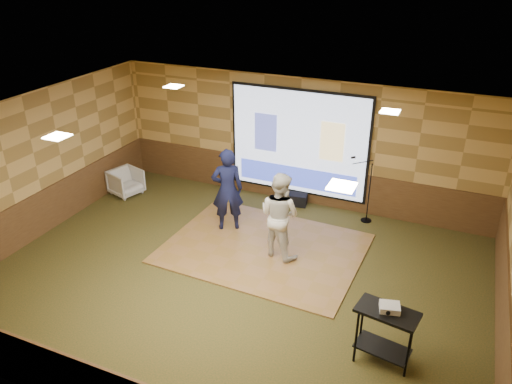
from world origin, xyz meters
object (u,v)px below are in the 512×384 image
at_px(player_left, 227,190).
at_px(dance_floor, 264,248).
at_px(av_table, 385,327).
at_px(projector, 390,307).
at_px(player_right, 280,215).
at_px(banquet_chair, 126,182).
at_px(mic_stand, 366,201).
at_px(projector_screen, 298,144).
at_px(duffel_bag, 297,199).

bearing_deg(player_left, dance_floor, 125.81).
distance_m(av_table, projector, 0.33).
bearing_deg(player_right, banquet_chair, 2.88).
xyz_separation_m(player_right, mic_stand, (1.26, 2.07, -0.41)).
relative_size(av_table, projector, 3.27).
distance_m(dance_floor, projector, 3.63).
distance_m(projector_screen, dance_floor, 2.73).
distance_m(player_left, projector, 4.60).
distance_m(mic_stand, duffel_bag, 1.67).
bearing_deg(player_right, projector, 156.66).
bearing_deg(player_left, projector_screen, -146.80).
xyz_separation_m(projector, banquet_chair, (-6.91, 3.08, -0.65)).
relative_size(projector, banquet_chair, 0.40).
distance_m(av_table, banquet_chair, 7.57).
xyz_separation_m(player_left, projector, (3.83, -2.55, 0.02)).
xyz_separation_m(player_right, projector, (2.44, -2.02, 0.06)).
xyz_separation_m(projector_screen, mic_stand, (1.72, -0.31, -0.98)).
bearing_deg(banquet_chair, player_left, -82.55).
distance_m(dance_floor, player_right, 0.97).
bearing_deg(projector_screen, dance_floor, -87.29).
height_order(projector, duffel_bag, projector).
bearing_deg(projector, player_right, 126.48).
bearing_deg(player_right, projector_screen, -62.60).
height_order(dance_floor, mic_stand, mic_stand).
height_order(av_table, projector, projector).
xyz_separation_m(projector, duffel_bag, (-2.81, 4.21, -0.83)).
relative_size(dance_floor, banquet_chair, 5.50).
xyz_separation_m(dance_floor, av_table, (2.78, -2.13, 0.62)).
bearing_deg(projector, player_left, 132.39).
bearing_deg(player_right, player_left, -4.72).
distance_m(player_left, banquet_chair, 3.19).
bearing_deg(dance_floor, av_table, -37.43).
bearing_deg(duffel_bag, banquet_chair, -164.59).
distance_m(dance_floor, player_left, 1.46).
bearing_deg(banquet_chair, projector_screen, -54.55).
distance_m(player_left, mic_stand, 3.09).
bearing_deg(av_table, mic_stand, 105.80).
relative_size(mic_stand, duffel_bag, 3.37).
relative_size(projector, duffel_bag, 0.63).
xyz_separation_m(projector_screen, player_left, (-0.92, -1.85, -0.53)).
distance_m(player_left, av_table, 4.61).
xyz_separation_m(dance_floor, banquet_chair, (-4.11, 0.98, 0.31)).
distance_m(projector_screen, player_right, 2.49).
bearing_deg(player_left, banquet_chair, -40.20).
xyz_separation_m(player_left, mic_stand, (2.64, 1.54, -0.45)).
bearing_deg(projector_screen, projector, -56.54).
xyz_separation_m(player_right, duffel_bag, (-0.37, 2.19, -0.77)).
relative_size(player_right, duffel_bag, 3.92).
relative_size(player_right, banquet_chair, 2.49).
relative_size(projector, mic_stand, 0.19).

